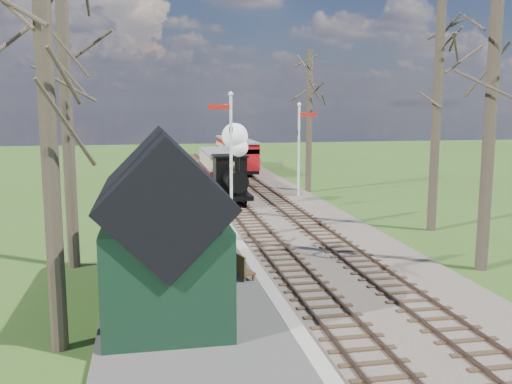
% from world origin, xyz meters
% --- Properties ---
extents(ground, '(140.00, 140.00, 0.00)m').
position_xyz_m(ground, '(0.00, 0.00, 0.00)').
color(ground, '#37561A').
rests_on(ground, ground).
extents(distant_hills, '(114.40, 48.00, 22.02)m').
position_xyz_m(distant_hills, '(1.40, 64.38, -16.21)').
color(distant_hills, '#385B23').
rests_on(distant_hills, ground).
extents(ballast_bed, '(8.00, 60.00, 0.10)m').
position_xyz_m(ballast_bed, '(1.30, 22.00, 0.05)').
color(ballast_bed, brown).
rests_on(ballast_bed, ground).
extents(track_near, '(1.60, 60.00, 0.15)m').
position_xyz_m(track_near, '(0.00, 22.00, 0.10)').
color(track_near, brown).
rests_on(track_near, ground).
extents(track_far, '(1.60, 60.00, 0.15)m').
position_xyz_m(track_far, '(2.60, 22.00, 0.10)').
color(track_far, brown).
rests_on(track_far, ground).
extents(platform, '(5.00, 44.00, 0.20)m').
position_xyz_m(platform, '(-3.50, 14.00, 0.10)').
color(platform, '#474442').
rests_on(platform, ground).
extents(coping_strip, '(0.40, 44.00, 0.21)m').
position_xyz_m(coping_strip, '(-1.20, 14.00, 0.10)').
color(coping_strip, '#B2AD9E').
rests_on(coping_strip, ground).
extents(station_shed, '(3.25, 6.30, 4.78)m').
position_xyz_m(station_shed, '(-4.30, 4.00, 2.27)').
color(station_shed, black).
rests_on(station_shed, platform).
extents(semaphore_near, '(1.22, 0.24, 6.22)m').
position_xyz_m(semaphore_near, '(-0.77, 16.00, 3.62)').
color(semaphore_near, silver).
rests_on(semaphore_near, ground).
extents(semaphore_far, '(1.22, 0.24, 5.72)m').
position_xyz_m(semaphore_far, '(4.37, 22.00, 3.35)').
color(semaphore_far, silver).
rests_on(semaphore_far, ground).
extents(bare_trees, '(15.51, 22.39, 12.00)m').
position_xyz_m(bare_trees, '(1.33, 10.10, 5.21)').
color(bare_trees, '#382D23').
rests_on(bare_trees, ground).
extents(fence_line, '(12.60, 0.08, 1.00)m').
position_xyz_m(fence_line, '(0.30, 36.00, 0.55)').
color(fence_line, slate).
rests_on(fence_line, ground).
extents(locomotive, '(1.78, 4.15, 4.44)m').
position_xyz_m(locomotive, '(-0.01, 20.12, 2.05)').
color(locomotive, black).
rests_on(locomotive, ground).
extents(coach, '(2.07, 7.11, 2.18)m').
position_xyz_m(coach, '(0.00, 26.18, 1.50)').
color(coach, black).
rests_on(coach, ground).
extents(red_carriage_a, '(2.10, 5.20, 2.21)m').
position_xyz_m(red_carriage_a, '(2.60, 32.96, 1.52)').
color(red_carriage_a, black).
rests_on(red_carriage_a, ground).
extents(red_carriage_b, '(2.10, 5.20, 2.21)m').
position_xyz_m(red_carriage_b, '(2.60, 38.46, 1.52)').
color(red_carriage_b, black).
rests_on(red_carriage_b, ground).
extents(sign_board, '(0.23, 0.72, 1.06)m').
position_xyz_m(sign_board, '(-2.15, 8.85, 0.73)').
color(sign_board, '#0F4932').
rests_on(sign_board, platform).
extents(bench, '(0.80, 1.47, 0.81)m').
position_xyz_m(bench, '(-1.96, 6.15, 0.58)').
color(bench, '#4C341B').
rests_on(bench, platform).
extents(person, '(0.43, 0.58, 1.42)m').
position_xyz_m(person, '(-2.25, 6.57, 0.91)').
color(person, '#1A1E2F').
rests_on(person, platform).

